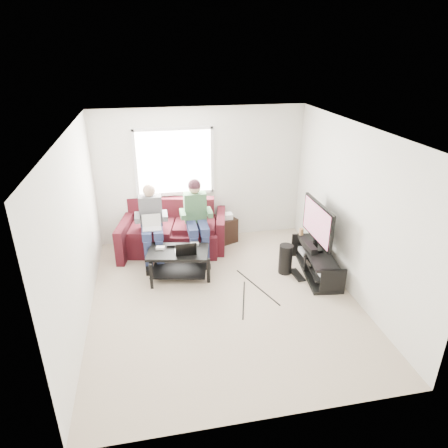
% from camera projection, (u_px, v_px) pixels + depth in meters
% --- Properties ---
extents(floor, '(4.50, 4.50, 0.00)m').
position_uv_depth(floor, '(223.00, 298.00, 6.22)').
color(floor, tan).
rests_on(floor, ground).
extents(ceiling, '(4.50, 4.50, 0.00)m').
position_uv_depth(ceiling, '(223.00, 130.00, 5.15)').
color(ceiling, white).
rests_on(ceiling, wall_back).
extents(wall_back, '(4.50, 0.00, 4.50)m').
position_uv_depth(wall_back, '(201.00, 176.00, 7.70)').
color(wall_back, silver).
rests_on(wall_back, floor).
extents(wall_front, '(4.50, 0.00, 4.50)m').
position_uv_depth(wall_front, '(270.00, 319.00, 3.67)').
color(wall_front, silver).
rests_on(wall_front, floor).
extents(wall_left, '(0.00, 4.50, 4.50)m').
position_uv_depth(wall_left, '(77.00, 234.00, 5.33)').
color(wall_left, silver).
rests_on(wall_left, floor).
extents(wall_right, '(0.00, 4.50, 4.50)m').
position_uv_depth(wall_right, '(353.00, 212.00, 6.04)').
color(wall_right, silver).
rests_on(wall_right, floor).
extents(window, '(1.48, 0.04, 1.28)m').
position_uv_depth(window, '(174.00, 162.00, 7.47)').
color(window, white).
rests_on(window, wall_back).
extents(sofa, '(2.16, 1.26, 0.93)m').
position_uv_depth(sofa, '(174.00, 233.00, 7.60)').
color(sofa, '#46111F').
rests_on(sofa, floor).
extents(person_left, '(0.40, 0.70, 1.39)m').
position_uv_depth(person_left, '(151.00, 221.00, 7.03)').
color(person_left, navy).
rests_on(person_left, sofa).
extents(person_right, '(0.40, 0.71, 1.43)m').
position_uv_depth(person_right, '(196.00, 214.00, 7.16)').
color(person_right, navy).
rests_on(person_right, sofa).
extents(laptop_silver, '(0.35, 0.26, 0.24)m').
position_uv_depth(laptop_silver, '(152.00, 226.00, 6.89)').
color(laptop_silver, silver).
rests_on(laptop_silver, person_left).
extents(coffee_table, '(1.09, 0.79, 0.50)m').
position_uv_depth(coffee_table, '(178.00, 258.00, 6.65)').
color(coffee_table, black).
rests_on(coffee_table, floor).
extents(laptop_black, '(0.38, 0.30, 0.24)m').
position_uv_depth(laptop_black, '(185.00, 246.00, 6.50)').
color(laptop_black, black).
rests_on(laptop_black, coffee_table).
extents(controller_a, '(0.16, 0.12, 0.04)m').
position_uv_depth(controller_a, '(160.00, 248.00, 6.65)').
color(controller_a, silver).
rests_on(controller_a, coffee_table).
extents(controller_b, '(0.15, 0.10, 0.04)m').
position_uv_depth(controller_b, '(171.00, 245.00, 6.73)').
color(controller_b, black).
rests_on(controller_b, coffee_table).
extents(controller_c, '(0.15, 0.11, 0.04)m').
position_uv_depth(controller_c, '(195.00, 244.00, 6.78)').
color(controller_c, gray).
rests_on(controller_c, coffee_table).
extents(tv_stand, '(0.58, 1.39, 0.45)m').
position_uv_depth(tv_stand, '(316.00, 263.00, 6.82)').
color(tv_stand, black).
rests_on(tv_stand, floor).
extents(tv, '(0.12, 1.10, 0.81)m').
position_uv_depth(tv, '(318.00, 223.00, 6.62)').
color(tv, black).
rests_on(tv, tv_stand).
extents(soundbar, '(0.12, 0.50, 0.10)m').
position_uv_depth(soundbar, '(309.00, 246.00, 6.77)').
color(soundbar, black).
rests_on(soundbar, tv_stand).
extents(drink_cup, '(0.08, 0.08, 0.12)m').
position_uv_depth(drink_cup, '(301.00, 232.00, 7.25)').
color(drink_cup, '#B5804E').
rests_on(drink_cup, tv_stand).
extents(console_white, '(0.30, 0.22, 0.06)m').
position_uv_depth(console_white, '(326.00, 271.00, 6.43)').
color(console_white, silver).
rests_on(console_white, tv_stand).
extents(console_grey, '(0.34, 0.26, 0.08)m').
position_uv_depth(console_grey, '(310.00, 251.00, 7.06)').
color(console_grey, gray).
rests_on(console_grey, tv_stand).
extents(console_black, '(0.38, 0.30, 0.07)m').
position_uv_depth(console_black, '(318.00, 261.00, 6.74)').
color(console_black, black).
rests_on(console_black, tv_stand).
extents(subwoofer, '(0.23, 0.23, 0.52)m').
position_uv_depth(subwoofer, '(285.00, 259.00, 6.82)').
color(subwoofer, black).
rests_on(subwoofer, floor).
extents(keyboard_floor, '(0.16, 0.42, 0.02)m').
position_uv_depth(keyboard_floor, '(297.00, 275.00, 6.83)').
color(keyboard_floor, black).
rests_on(keyboard_floor, floor).
extents(end_table, '(0.33, 0.33, 0.60)m').
position_uv_depth(end_table, '(227.00, 229.00, 7.92)').
color(end_table, black).
rests_on(end_table, floor).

